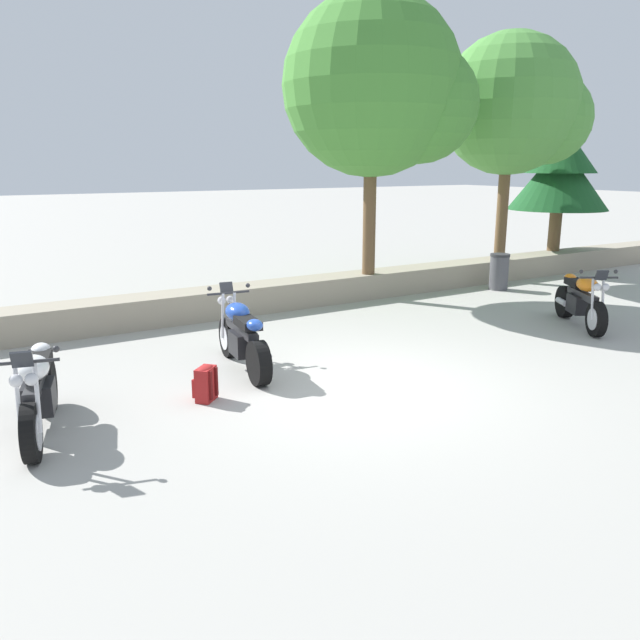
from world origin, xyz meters
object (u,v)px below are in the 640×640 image
(motorcycle_blue_centre, at_px, (242,337))
(pine_tree_mid_right, at_px, (560,169))
(motorcycle_orange_far_right, at_px, (581,301))
(leafy_tree_mid_left, at_px, (517,108))
(trash_bin, at_px, (499,272))
(rider_backpack, at_px, (205,382))
(motorcycle_white_near_left, at_px, (37,393))
(leafy_tree_far_left, at_px, (382,90))

(motorcycle_blue_centre, xyz_separation_m, pine_tree_mid_right, (11.25, 3.59, 2.30))
(motorcycle_blue_centre, distance_m, motorcycle_orange_far_right, 6.45)
(leafy_tree_mid_left, height_order, trash_bin, leafy_tree_mid_left)
(leafy_tree_mid_left, bearing_deg, rider_backpack, -157.80)
(motorcycle_white_near_left, relative_size, pine_tree_mid_right, 0.59)
(trash_bin, bearing_deg, leafy_tree_far_left, 166.99)
(motorcycle_orange_far_right, relative_size, pine_tree_mid_right, 0.54)
(leafy_tree_mid_left, bearing_deg, motorcycle_orange_far_right, -121.06)
(motorcycle_orange_far_right, bearing_deg, trash_bin, 67.15)
(trash_bin, bearing_deg, motorcycle_white_near_left, -163.03)
(trash_bin, bearing_deg, leafy_tree_mid_left, 35.14)
(motorcycle_orange_far_right, relative_size, trash_bin, 2.14)
(leafy_tree_mid_left, xyz_separation_m, pine_tree_mid_right, (2.45, 0.54, -1.47))
(rider_backpack, xyz_separation_m, leafy_tree_far_left, (5.64, 3.95, 4.19))
(motorcycle_orange_far_right, bearing_deg, pine_tree_mid_right, 43.13)
(motorcycle_white_near_left, relative_size, trash_bin, 2.37)
(rider_backpack, relative_size, leafy_tree_far_left, 0.08)
(motorcycle_orange_far_right, height_order, rider_backpack, motorcycle_orange_far_right)
(leafy_tree_far_left, height_order, trash_bin, leafy_tree_far_left)
(leafy_tree_far_left, height_order, leafy_tree_mid_left, leafy_tree_far_left)
(pine_tree_mid_right, distance_m, trash_bin, 4.39)
(leafy_tree_far_left, distance_m, trash_bin, 5.08)
(pine_tree_mid_right, bearing_deg, trash_bin, -160.04)
(motorcycle_blue_centre, bearing_deg, leafy_tree_mid_left, 19.13)
(rider_backpack, relative_size, leafy_tree_mid_left, 0.09)
(motorcycle_white_near_left, xyz_separation_m, motorcycle_blue_centre, (2.89, 0.93, 0.00))
(motorcycle_orange_far_right, bearing_deg, leafy_tree_far_left, 112.65)
(motorcycle_blue_centre, xyz_separation_m, leafy_tree_far_left, (4.71, 3.03, 3.95))
(leafy_tree_far_left, distance_m, pine_tree_mid_right, 6.77)
(pine_tree_mid_right, relative_size, trash_bin, 3.99)
(motorcycle_blue_centre, bearing_deg, leafy_tree_far_left, 32.79)
(leafy_tree_far_left, bearing_deg, trash_bin, -13.01)
(rider_backpack, height_order, leafy_tree_mid_left, leafy_tree_mid_left)
(leafy_tree_mid_left, height_order, pine_tree_mid_right, leafy_tree_mid_left)
(pine_tree_mid_right, bearing_deg, motorcycle_white_near_left, -162.28)
(motorcycle_blue_centre, bearing_deg, motorcycle_white_near_left, -162.19)
(leafy_tree_mid_left, relative_size, pine_tree_mid_right, 1.59)
(motorcycle_blue_centre, distance_m, leafy_tree_far_left, 6.85)
(motorcycle_orange_far_right, relative_size, leafy_tree_far_left, 0.32)
(leafy_tree_far_left, bearing_deg, pine_tree_mid_right, 4.87)
(leafy_tree_mid_left, bearing_deg, motorcycle_blue_centre, -160.87)
(motorcycle_blue_centre, height_order, leafy_tree_mid_left, leafy_tree_mid_left)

